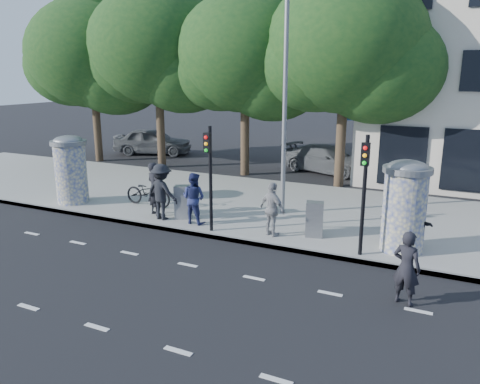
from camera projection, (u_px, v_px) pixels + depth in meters
The scene contains 25 objects.
ground at pixel (158, 285), 11.67m from camera, with size 120.00×120.00×0.00m, color black.
sidewalk at pixel (270, 207), 18.21m from camera, with size 40.00×8.00×0.15m, color gray.
curb at pixel (224, 238), 14.76m from camera, with size 40.00×0.10×0.16m, color slate.
lane_dash_near at pixel (97, 327), 9.75m from camera, with size 32.00×0.12×0.01m, color silver.
lane_dash_far at pixel (188, 265), 12.90m from camera, with size 32.00×0.12×0.01m, color silver.
ad_column_left at pixel (71, 168), 18.22m from camera, with size 1.36×1.36×2.65m.
ad_column_right at pixel (405, 204), 13.24m from camera, with size 1.36×1.36×2.65m.
traffic_pole_near at pixel (210, 168), 14.68m from camera, with size 0.22×0.31×3.40m.
traffic_pole_far at pixel (364, 183), 12.69m from camera, with size 0.22×0.31×3.40m.
street_lamp at pixel (285, 83), 15.95m from camera, with size 0.25×0.93×8.00m.
tree_far_left at pixel (92, 53), 26.46m from camera, with size 7.20×7.20×9.26m.
tree_mid_left at pixel (157, 46), 24.52m from camera, with size 7.20×7.20×9.57m.
tree_near_left at pixel (245, 53), 22.72m from camera, with size 6.80×6.80×8.97m.
tree_center at pixel (346, 45), 20.23m from camera, with size 7.00×7.00×9.30m.
ped_b at pixel (155, 189), 16.71m from camera, with size 0.70×0.46×1.92m, color black.
ped_c at pixel (194, 198), 15.80m from camera, with size 0.85×0.67×1.76m, color navy.
ped_d at pixel (162, 192), 16.22m from camera, with size 1.27×0.73×1.97m, color black.
ped_e at pixel (272, 209), 14.56m from camera, with size 1.01×0.58×1.73m, color gray.
ped_f at pixel (404, 224), 13.33m from camera, with size 1.50×0.54×1.61m, color black.
man_road at pixel (406, 268), 10.55m from camera, with size 0.64×0.42×1.75m, color black.
bicycle at pixel (148, 192), 17.96m from camera, with size 2.03×0.71×1.07m, color black.
cabinet_left at pixel (183, 202), 16.41m from camera, with size 0.56×0.41×1.17m, color gray.
cabinet_right at pixel (314, 219), 14.58m from camera, with size 0.53×0.39×1.12m, color slate.
car_left at pixel (153, 141), 30.08m from camera, with size 4.91×1.98×1.67m, color #585C60.
car_right at pixel (327, 159), 24.61m from camera, with size 4.88×1.98×1.42m, color #54575B.
Camera 1 is at (6.45, -8.81, 5.17)m, focal length 35.00 mm.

